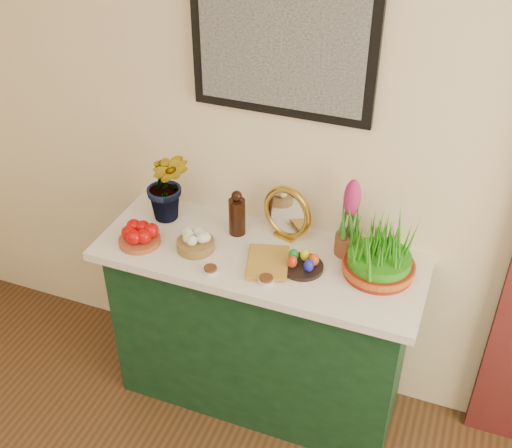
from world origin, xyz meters
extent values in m
cube|color=#F5E6B8|center=(0.00, 2.25, 1.35)|extent=(4.00, 0.04, 2.70)
cube|color=black|center=(-0.18, 2.23, 1.70)|extent=(0.74, 0.03, 0.54)
cube|color=#A5A5A5|center=(-0.18, 2.21, 1.70)|extent=(0.66, 0.01, 0.46)
cube|color=#163E20|center=(-0.18, 2.00, 0.42)|extent=(1.30, 0.45, 0.85)
cube|color=silver|center=(-0.18, 2.00, 0.87)|extent=(1.40, 0.55, 0.04)
imported|color=#327A22|center=(-0.65, 2.10, 1.13)|extent=(0.26, 0.23, 0.47)
cylinder|color=#A04E2B|center=(-0.69, 1.88, 0.90)|extent=(0.23, 0.23, 0.03)
cylinder|color=olive|center=(-0.45, 1.93, 0.91)|extent=(0.19, 0.19, 0.04)
cylinder|color=black|center=(-0.33, 2.10, 0.97)|extent=(0.07, 0.07, 0.17)
sphere|color=black|center=(-0.33, 2.10, 1.08)|extent=(0.05, 0.05, 0.05)
cube|color=#B78F31|center=(-0.12, 2.15, 0.90)|extent=(0.11, 0.07, 0.01)
torus|color=#B78F31|center=(-0.12, 2.16, 1.01)|extent=(0.25, 0.12, 0.24)
cylinder|color=silver|center=(-0.12, 2.16, 1.01)|extent=(0.18, 0.08, 0.18)
imported|color=#BC8B30|center=(-0.21, 1.91, 0.91)|extent=(0.21, 0.26, 0.03)
cylinder|color=silver|center=(-0.32, 1.81, 0.90)|extent=(0.07, 0.07, 0.02)
cylinder|color=#592D14|center=(-0.32, 1.81, 0.91)|extent=(0.05, 0.05, 0.01)
cylinder|color=silver|center=(-0.09, 1.83, 0.90)|extent=(0.07, 0.07, 0.02)
cylinder|color=#592D14|center=(-0.09, 1.83, 0.91)|extent=(0.05, 0.05, 0.01)
cylinder|color=black|center=(0.02, 1.97, 0.90)|extent=(0.21, 0.21, 0.02)
ellipsoid|color=red|center=(-0.02, 1.94, 0.93)|extent=(0.04, 0.04, 0.05)
ellipsoid|color=#1B1DBF|center=(0.05, 1.94, 0.93)|extent=(0.04, 0.04, 0.05)
ellipsoid|color=yellow|center=(0.02, 2.00, 0.93)|extent=(0.04, 0.04, 0.05)
ellipsoid|color=#188629|center=(-0.03, 1.98, 0.93)|extent=(0.04, 0.04, 0.05)
ellipsoid|color=#E14C1A|center=(0.06, 1.98, 0.93)|extent=(0.04, 0.04, 0.05)
cylinder|color=brown|center=(0.16, 2.14, 0.93)|extent=(0.11, 0.11, 0.09)
ellipsoid|color=#C3275E|center=(0.16, 2.14, 1.16)|extent=(0.07, 0.07, 0.17)
cylinder|color=maroon|center=(0.31, 2.05, 0.92)|extent=(0.28, 0.28, 0.05)
cylinder|color=maroon|center=(0.31, 2.05, 0.93)|extent=(0.30, 0.30, 0.03)
camera|label=1|loc=(0.57, -0.01, 2.55)|focal=45.00mm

